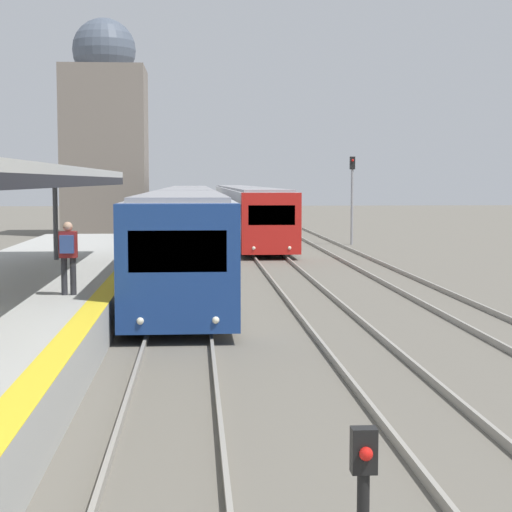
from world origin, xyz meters
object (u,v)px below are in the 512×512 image
at_px(person_on_platform, 68,252).
at_px(signal_post_near, 363,504).
at_px(train_far, 243,206).
at_px(train_near, 187,218).
at_px(signal_mast_far, 352,189).

relative_size(person_on_platform, signal_post_near, 1.03).
bearing_deg(train_far, person_on_platform, -98.63).
relative_size(person_on_platform, train_near, 0.04).
distance_m(person_on_platform, signal_post_near, 13.73).
bearing_deg(train_far, signal_mast_far, -69.06).
height_order(train_near, signal_mast_far, signal_mast_far).
xyz_separation_m(train_far, signal_mast_far, (5.30, -13.84, 1.34)).
relative_size(train_near, signal_post_near, 29.21).
height_order(train_near, train_far, train_near).
xyz_separation_m(person_on_platform, train_near, (2.49, 22.37, -0.18)).
height_order(person_on_platform, signal_post_near, person_on_platform).
height_order(person_on_platform, train_near, train_near).
distance_m(person_on_platform, signal_mast_far, 29.76).
height_order(signal_post_near, signal_mast_far, signal_mast_far).
bearing_deg(train_near, train_far, 78.73).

